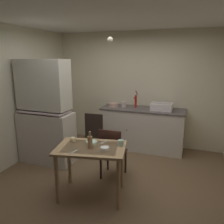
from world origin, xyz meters
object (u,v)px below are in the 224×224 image
object	(u,v)px
hand_pump	(136,100)
mixing_bowl_counter	(113,105)
mug_dark	(73,139)
chair_far_side	(112,152)
glass_bottle	(90,141)
sink_basin	(162,107)
serving_bowl_wide	(105,149)
dining_table	(91,155)
chair_by_counter	(96,133)
hutch_cabinet	(46,116)

from	to	relation	value
hand_pump	mixing_bowl_counter	bearing A→B (deg)	-169.19
hand_pump	mug_dark	size ratio (longest dim) A/B	5.38
chair_far_side	mug_dark	size ratio (longest dim) A/B	12.40
hand_pump	glass_bottle	world-z (taller)	hand_pump
sink_basin	hand_pump	distance (m)	0.59
mixing_bowl_counter	glass_bottle	bearing A→B (deg)	-79.69
glass_bottle	serving_bowl_wide	bearing A→B (deg)	-3.11
dining_table	glass_bottle	distance (m)	0.22
mixing_bowl_counter	chair_far_side	distance (m)	1.56
mixing_bowl_counter	serving_bowl_wide	bearing A→B (deg)	-73.49
chair_by_counter	mug_dark	xyz separation A→B (m)	(0.16, -1.22, 0.31)
hutch_cabinet	glass_bottle	size ratio (longest dim) A/B	8.33
chair_far_side	mug_dark	distance (m)	0.73
chair_by_counter	glass_bottle	xyz separation A→B (m)	(0.52, -1.35, 0.38)
mixing_bowl_counter	glass_bottle	size ratio (longest dim) A/B	0.95
dining_table	serving_bowl_wide	distance (m)	0.28
dining_table	glass_bottle	xyz separation A→B (m)	(0.00, -0.03, 0.22)
chair_far_side	mug_dark	xyz separation A→B (m)	(-0.47, -0.46, 0.32)
chair_by_counter	glass_bottle	size ratio (longest dim) A/B	3.88
chair_by_counter	mug_dark	size ratio (longest dim) A/B	12.85
hutch_cabinet	hand_pump	distance (m)	1.97
chair_by_counter	mug_dark	bearing A→B (deg)	-82.35
sink_basin	chair_by_counter	bearing A→B (deg)	-150.74
hand_pump	dining_table	bearing A→B (deg)	-93.88
hutch_cabinet	hand_pump	bearing A→B (deg)	43.01
sink_basin	glass_bottle	xyz separation A→B (m)	(-0.72, -2.04, -0.14)
mug_dark	glass_bottle	world-z (taller)	glass_bottle
mixing_bowl_counter	mug_dark	xyz separation A→B (m)	(0.01, -1.86, -0.17)
chair_far_side	glass_bottle	bearing A→B (deg)	-101.55
sink_basin	glass_bottle	distance (m)	2.17
mixing_bowl_counter	sink_basin	bearing A→B (deg)	2.64
hutch_cabinet	sink_basin	size ratio (longest dim) A/B	4.54
hand_pump	chair_far_side	distance (m)	1.62
chair_far_side	chair_by_counter	distance (m)	0.99
chair_by_counter	mixing_bowl_counter	bearing A→B (deg)	76.60
dining_table	chair_by_counter	xyz separation A→B (m)	(-0.51, 1.32, -0.16)
sink_basin	serving_bowl_wide	bearing A→B (deg)	-103.34
hutch_cabinet	chair_far_side	world-z (taller)	hutch_cabinet
glass_bottle	sink_basin	bearing A→B (deg)	70.60
mixing_bowl_counter	chair_far_side	bearing A→B (deg)	-70.97
serving_bowl_wide	chair_far_side	bearing A→B (deg)	100.42
chair_by_counter	serving_bowl_wide	distance (m)	1.59
mixing_bowl_counter	chair_by_counter	world-z (taller)	mixing_bowl_counter
chair_far_side	dining_table	bearing A→B (deg)	-102.51
hutch_cabinet	sink_basin	world-z (taller)	hutch_cabinet
hutch_cabinet	mixing_bowl_counter	world-z (taller)	hutch_cabinet
mixing_bowl_counter	mug_dark	size ratio (longest dim) A/B	3.15
sink_basin	chair_by_counter	distance (m)	1.51
dining_table	serving_bowl_wide	size ratio (longest dim) A/B	9.00
hand_pump	mug_dark	distance (m)	2.04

